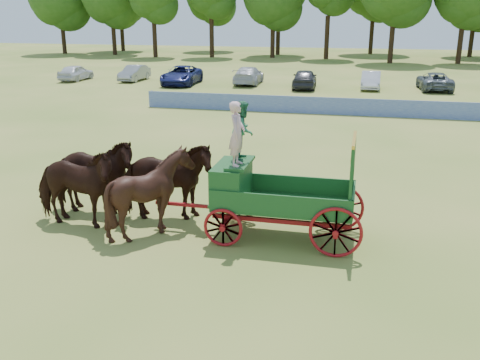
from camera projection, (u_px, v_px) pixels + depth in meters
name	position (u px, v px, depth m)	size (l,w,h in m)	color
ground	(355.00, 227.00, 15.92)	(160.00, 160.00, 0.00)	#A5964A
horse_lead_left	(74.00, 187.00, 15.60)	(1.33, 2.91, 2.46)	black
horse_lead_right	(93.00, 176.00, 16.62)	(1.33, 2.91, 2.46)	black
horse_wheel_left	(151.00, 193.00, 15.07)	(1.99, 2.24, 2.46)	black
horse_wheel_right	(165.00, 182.00, 16.09)	(1.33, 2.91, 2.46)	black
farm_dray	(257.00, 178.00, 14.82)	(6.00, 2.00, 3.88)	maroon
sponsor_banner	(348.00, 107.00, 32.68)	(26.00, 0.08, 1.05)	#1C3A97
parked_cars	(332.00, 79.00, 44.10)	(47.63, 7.15, 1.59)	silver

